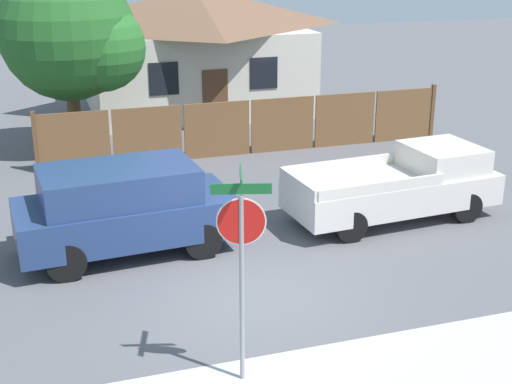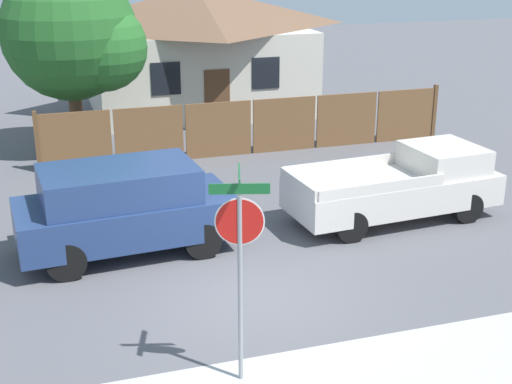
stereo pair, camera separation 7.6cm
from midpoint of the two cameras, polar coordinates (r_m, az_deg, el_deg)
name	(u,v)px [view 1 (the left image)]	position (r m, az deg, el deg)	size (l,w,h in m)	color
ground_plane	(253,295)	(13.31, -0.38, -8.23)	(80.00, 80.00, 0.00)	#56565B
wooden_fence	(250,127)	(21.67, -0.56, 5.22)	(12.63, 0.12, 1.76)	brown
house	(195,47)	(27.51, -5.01, 11.49)	(8.49, 6.37, 4.58)	beige
oak_tree	(75,36)	(21.91, -14.40, 11.99)	(4.17, 3.98, 5.63)	brown
red_suv	(124,207)	(14.91, -10.68, -1.17)	(4.56, 2.33, 1.87)	navy
orange_pickup	(400,185)	(16.91, 11.34, 0.54)	(5.05, 2.24, 1.64)	silver
stop_sign	(241,243)	(9.97, -1.39, -4.14)	(0.82, 0.74, 3.27)	gray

